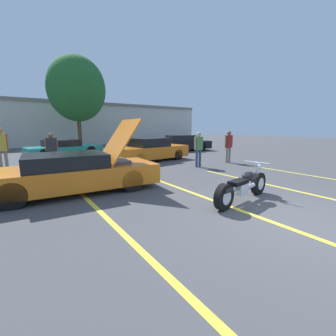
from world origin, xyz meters
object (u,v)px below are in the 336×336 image
object	(u,v)px
show_car_hood_open	(75,173)
spectator_far_lot	(1,146)
spectator_near_motorcycle	(52,148)
spectator_midground	(229,144)
spectator_by_show_car	(199,146)
tree_background	(77,89)
motorcycle	(243,187)
parked_car_mid_row	(151,150)
parked_car_left_row	(64,149)
parked_car_right_row	(182,143)

from	to	relation	value
show_car_hood_open	spectator_far_lot	world-z (taller)	show_car_hood_open
spectator_near_motorcycle	spectator_midground	xyz separation A→B (m)	(7.93, -3.20, 0.04)
show_car_hood_open	spectator_by_show_car	size ratio (longest dim) A/B	2.93
spectator_by_show_car	spectator_midground	bearing A→B (deg)	2.12
tree_background	spectator_near_motorcycle	bearing A→B (deg)	-110.52
motorcycle	show_car_hood_open	distance (m)	4.68
motorcycle	parked_car_mid_row	bearing A→B (deg)	67.52
tree_background	motorcycle	bearing A→B (deg)	-90.17
parked_car_left_row	parked_car_mid_row	distance (m)	5.66
motorcycle	spectator_near_motorcycle	bearing A→B (deg)	103.30
spectator_far_lot	show_car_hood_open	bearing A→B (deg)	-68.79
parked_car_right_row	spectator_near_motorcycle	xyz separation A→B (m)	(-9.64, -2.97, 0.36)
spectator_far_lot	motorcycle	bearing A→B (deg)	-57.24
spectator_far_lot	spectator_near_motorcycle	bearing A→B (deg)	-7.68
spectator_by_show_car	spectator_far_lot	size ratio (longest dim) A/B	0.89
spectator_by_show_car	spectator_far_lot	distance (m)	8.32
parked_car_mid_row	tree_background	bearing A→B (deg)	92.73
spectator_near_motorcycle	spectator_by_show_car	xyz separation A→B (m)	(5.74, -3.29, 0.02)
parked_car_mid_row	spectator_near_motorcycle	distance (m)	4.96
motorcycle	parked_car_mid_row	world-z (taller)	parked_car_mid_row
motorcycle	spectator_by_show_car	world-z (taller)	spectator_by_show_car
show_car_hood_open	parked_car_left_row	size ratio (longest dim) A/B	1.07
spectator_near_motorcycle	spectator_by_show_car	size ratio (longest dim) A/B	0.98
motorcycle	spectator_midground	bearing A→B (deg)	33.96
parked_car_mid_row	motorcycle	bearing A→B (deg)	-109.63
tree_background	spectator_far_lot	xyz separation A→B (m)	(-5.14, -8.70, -3.81)
parked_car_left_row	spectator_midground	xyz separation A→B (m)	(6.76, -7.17, 0.45)
spectator_midground	parked_car_right_row	bearing A→B (deg)	74.51
motorcycle	show_car_hood_open	xyz separation A→B (m)	(-3.31, 3.31, 0.19)
tree_background	spectator_midground	xyz separation A→B (m)	(4.58, -12.15, -3.94)
motorcycle	spectator_far_lot	world-z (taller)	spectator_far_lot
spectator_near_motorcycle	parked_car_mid_row	bearing A→B (deg)	-2.86
spectator_midground	tree_background	bearing A→B (deg)	110.66
tree_background	spectator_far_lot	distance (m)	10.80
show_car_hood_open	parked_car_mid_row	xyz separation A→B (m)	(4.95, 4.11, 0.02)
motorcycle	parked_car_mid_row	distance (m)	7.60
tree_background	spectator_midground	bearing A→B (deg)	-69.34
show_car_hood_open	spectator_near_motorcycle	bearing A→B (deg)	94.22
parked_car_left_row	parked_car_mid_row	bearing A→B (deg)	-56.25
parked_car_right_row	parked_car_mid_row	world-z (taller)	parked_car_mid_row
show_car_hood_open	parked_car_mid_row	distance (m)	6.43
tree_background	parked_car_left_row	distance (m)	6.98
spectator_midground	spectator_far_lot	world-z (taller)	spectator_far_lot
show_car_hood_open	spectator_midground	xyz separation A→B (m)	(7.94, 1.15, 0.42)
parked_car_mid_row	spectator_near_motorcycle	bearing A→B (deg)	170.01
tree_background	parked_car_right_row	size ratio (longest dim) A/B	1.61
parked_car_left_row	spectator_by_show_car	distance (m)	8.59
parked_car_right_row	spectator_by_show_car	distance (m)	7.37
show_car_hood_open	spectator_far_lot	size ratio (longest dim) A/B	2.60
parked_car_right_row	spectator_by_show_car	size ratio (longest dim) A/B	2.86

